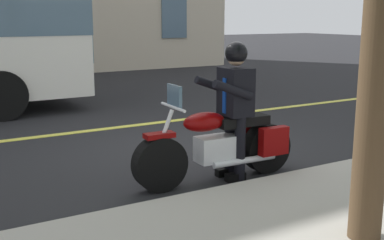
# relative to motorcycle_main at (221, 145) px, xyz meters

# --- Properties ---
(ground_plane) EXTENTS (80.00, 80.00, 0.00)m
(ground_plane) POSITION_rel_motorcycle_main_xyz_m (-0.40, -1.46, -0.45)
(ground_plane) COLOR black
(lane_center_stripe) EXTENTS (60.00, 0.16, 0.01)m
(lane_center_stripe) POSITION_rel_motorcycle_main_xyz_m (-0.40, -3.46, -0.45)
(lane_center_stripe) COLOR #E5DB4C
(lane_center_stripe) RESTS_ON ground_plane
(motorcycle_main) EXTENTS (2.22, 0.64, 1.26)m
(motorcycle_main) POSITION_rel_motorcycle_main_xyz_m (0.00, 0.00, 0.00)
(motorcycle_main) COLOR black
(motorcycle_main) RESTS_ON ground_plane
(rider_main) EXTENTS (0.63, 0.56, 1.74)m
(rider_main) POSITION_rel_motorcycle_main_xyz_m (-0.19, 0.00, 0.58)
(rider_main) COLOR black
(rider_main) RESTS_ON ground_plane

